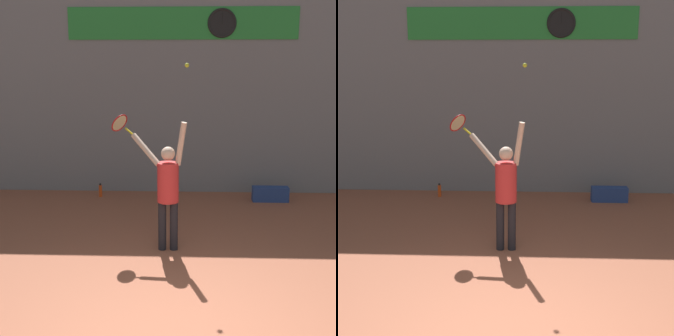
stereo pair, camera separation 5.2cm
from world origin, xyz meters
TOP-DOWN VIEW (x-y plane):
  - back_wall at (0.00, 6.43)m, footprint 18.00×0.10m
  - sponsor_banner at (0.00, 6.37)m, footprint 5.08×0.02m
  - scoreboard_clock at (0.86, 6.35)m, footprint 0.63×0.06m
  - tennis_player at (-0.19, 2.83)m, footprint 0.94×0.57m
  - tennis_racket at (-1.00, 3.34)m, footprint 0.44×0.39m
  - tennis_ball at (0.10, 2.72)m, footprint 0.07×0.07m
  - water_bottle at (-1.84, 5.88)m, footprint 0.08×0.08m
  - equipment_bag at (1.96, 5.66)m, footprint 0.78×0.25m

SIDE VIEW (x-z plane):
  - water_bottle at x=-1.84m, z-range -0.01..0.29m
  - equipment_bag at x=1.96m, z-range 0.00..0.32m
  - tennis_player at x=-0.19m, z-range 0.01..2.11m
  - tennis_racket at x=-1.00m, z-range 1.83..2.17m
  - back_wall at x=0.00m, z-range 0.00..5.00m
  - tennis_ball at x=0.10m, z-range 2.91..2.98m
  - sponsor_banner at x=0.00m, z-range 3.49..4.19m
  - scoreboard_clock at x=0.86m, z-range 3.52..4.16m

